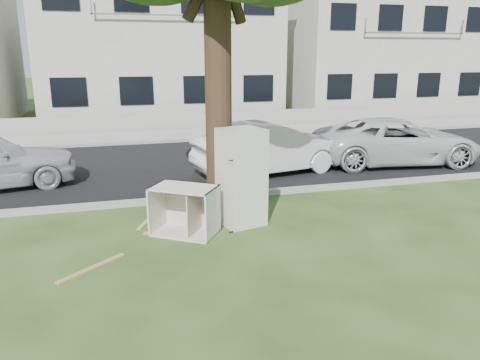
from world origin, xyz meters
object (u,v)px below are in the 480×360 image
object	(u,v)px
car_center	(271,148)
car_right	(397,141)
cabinet	(185,210)
fridge	(241,177)

from	to	relation	value
car_center	car_right	bearing A→B (deg)	-98.86
car_center	cabinet	bearing A→B (deg)	131.90
cabinet	car_center	xyz separation A→B (m)	(2.94, 3.81, 0.25)
fridge	car_right	bearing A→B (deg)	16.88
car_center	car_right	world-z (taller)	car_center
fridge	car_center	bearing A→B (deg)	47.52
fridge	cabinet	bearing A→B (deg)	176.16
cabinet	car_center	size ratio (longest dim) A/B	0.27
cabinet	car_right	world-z (taller)	car_right
car_right	fridge	bearing A→B (deg)	130.64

